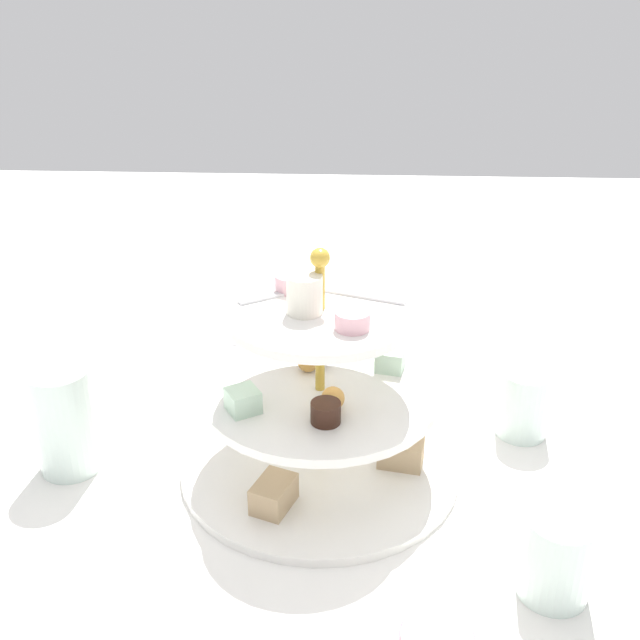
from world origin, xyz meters
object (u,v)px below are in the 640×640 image
object	(u,v)px
tiered_serving_stand	(319,409)
water_glass_short_left	(557,556)
water_glass_tall_right	(65,420)
water_glass_mid_back	(524,403)
butter_knife_left	(286,334)

from	to	relation	value
tiered_serving_stand	water_glass_short_left	bearing A→B (deg)	141.78
water_glass_tall_right	water_glass_mid_back	size ratio (longest dim) A/B	1.49
water_glass_tall_right	water_glass_mid_back	xyz separation A→B (m)	(-0.51, -0.09, -0.02)
water_glass_tall_right	water_glass_short_left	distance (m)	0.52
butter_knife_left	water_glass_tall_right	bearing A→B (deg)	34.86
water_glass_tall_right	butter_knife_left	bearing A→B (deg)	-122.68
water_glass_tall_right	butter_knife_left	distance (m)	0.40
tiered_serving_stand	butter_knife_left	bearing A→B (deg)	-78.50
water_glass_tall_right	water_glass_short_left	world-z (taller)	water_glass_tall_right
water_glass_short_left	water_glass_mid_back	distance (m)	0.25
water_glass_short_left	butter_knife_left	distance (m)	0.57
tiered_serving_stand	water_glass_tall_right	bearing A→B (deg)	1.84
tiered_serving_stand	water_glass_mid_back	distance (m)	0.25
tiered_serving_stand	water_glass_tall_right	size ratio (longest dim) A/B	2.48
water_glass_tall_right	water_glass_mid_back	world-z (taller)	water_glass_tall_right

